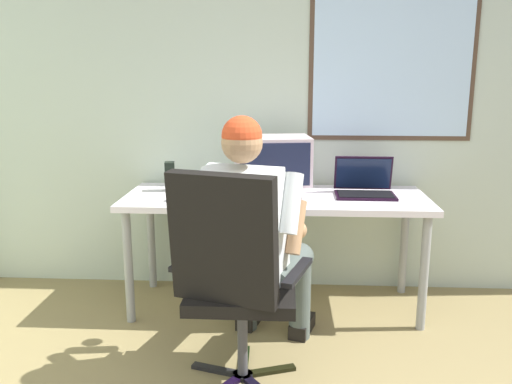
{
  "coord_description": "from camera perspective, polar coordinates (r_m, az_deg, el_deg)",
  "views": [
    {
      "loc": [
        -0.22,
        -1.13,
        1.48
      ],
      "look_at": [
        -0.38,
        1.66,
        0.85
      ],
      "focal_mm": 37.54,
      "sensor_mm": 36.0,
      "label": 1
    }
  ],
  "objects": [
    {
      "name": "book_stack",
      "position": [
        3.4,
        -5.18,
        0.49
      ],
      "size": [
        0.19,
        0.13,
        0.05
      ],
      "color": "#A3912A",
      "rests_on": "desk"
    },
    {
      "name": "desk",
      "position": [
        3.32,
        2.08,
        -1.55
      ],
      "size": [
        1.86,
        0.67,
        0.73
      ],
      "color": "gray",
      "rests_on": "ground"
    },
    {
      "name": "crt_monitor",
      "position": [
        3.28,
        1.74,
        3.26
      ],
      "size": [
        0.49,
        0.37,
        0.36
      ],
      "color": "beige",
      "rests_on": "desk"
    },
    {
      "name": "wall_rear",
      "position": [
        3.62,
        7.22,
        10.74
      ],
      "size": [
        5.02,
        0.08,
        2.7
      ],
      "color": "#B6C5B1",
      "rests_on": "ground"
    },
    {
      "name": "office_chair",
      "position": [
        2.44,
        -2.48,
        -8.33
      ],
      "size": [
        0.67,
        0.61,
        1.07
      ],
      "color": "black",
      "rests_on": "ground"
    },
    {
      "name": "person_seated",
      "position": [
        2.66,
        -0.38,
        -4.86
      ],
      "size": [
        0.66,
        0.89,
        1.29
      ],
      "color": "#49544F",
      "rests_on": "ground"
    },
    {
      "name": "desk_speaker",
      "position": [
        3.45,
        -9.16,
        1.65
      ],
      "size": [
        0.08,
        0.09,
        0.19
      ],
      "color": "black",
      "rests_on": "desk"
    },
    {
      "name": "wine_glass",
      "position": [
        3.16,
        -7.01,
        0.89
      ],
      "size": [
        0.08,
        0.08,
        0.15
      ],
      "color": "silver",
      "rests_on": "desk"
    },
    {
      "name": "laptop",
      "position": [
        3.38,
        11.46,
        0.75
      ],
      "size": [
        0.36,
        0.28,
        0.23
      ],
      "color": "black",
      "rests_on": "desk"
    }
  ]
}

